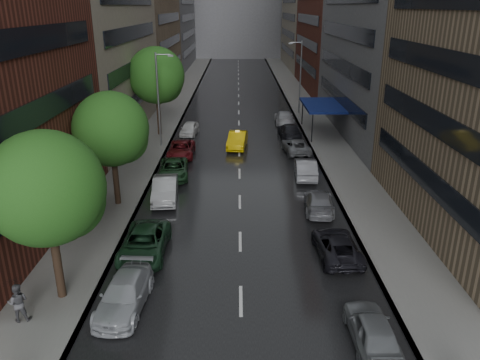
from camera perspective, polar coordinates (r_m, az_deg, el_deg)
ground at (r=19.94m, az=0.18°, el=-21.14°), size 220.00×220.00×0.00m
road at (r=66.23m, az=-0.15°, el=9.00°), size 14.00×140.00×0.01m
sidewalk_left at (r=66.81m, az=-7.99°, el=8.96°), size 4.00×140.00×0.15m
sidewalk_right at (r=66.85m, az=7.68°, el=8.98°), size 4.00×140.00×0.15m
tree_near at (r=22.28m, az=-22.60°, el=-0.98°), size 5.21×5.21×8.31m
tree_mid at (r=32.49m, az=-15.46°, el=5.98°), size 5.05×5.05×8.05m
tree_far at (r=50.47m, az=-10.17°, el=12.43°), size 5.88×5.88×9.37m
taxi at (r=46.30m, az=-0.32°, el=4.92°), size 2.20×4.97×1.59m
parked_cars_left at (r=35.12m, az=-8.88°, el=-0.63°), size 2.80×35.72×1.61m
parked_cars_right at (r=39.89m, az=7.72°, el=2.02°), size 2.70×43.56×1.56m
ped_black_umbrella at (r=23.10m, az=-25.56°, el=-12.68°), size 1.00×0.98×2.09m
street_lamp_left at (r=46.29m, az=-9.85°, el=9.83°), size 1.74×0.22×9.00m
street_lamp_right at (r=60.98m, az=7.30°, el=12.49°), size 1.74×0.22×9.00m
awning at (r=51.72m, az=10.01°, el=8.94°), size 4.00×8.00×3.12m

